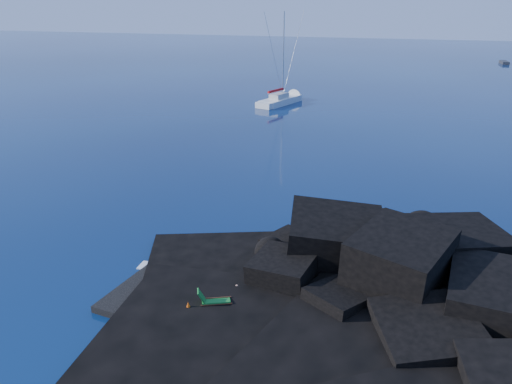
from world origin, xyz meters
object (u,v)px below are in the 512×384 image
Objects in this scene: distant_boat_a at (504,64)px; marker_cone at (188,307)px; deck_chair at (216,297)px; sunbather at (227,287)px; sailboat at (281,104)px.

marker_cone is at bearing -107.57° from distant_boat_a.
distant_boat_a is at bearing 77.24° from marker_cone.
deck_chair is 1.55m from sunbather.
sailboat reaches higher than sunbather.
deck_chair is at bearing -60.89° from sailboat.
distant_boat_a is at bearing 77.26° from sailboat.
marker_cone is (-1.06, -0.78, -0.25)m from deck_chair.
sunbather is 118.29m from distant_boat_a.
marker_cone reaches higher than sunbather.
sailboat is 52.35m from deck_chair.
marker_cone is 120.74m from distant_boat_a.
marker_cone is 0.11× the size of distant_boat_a.
deck_chair is at bearing -107.15° from distant_boat_a.
marker_cone is at bearing -169.46° from deck_chair.
sunbather is (11.30, -49.58, 0.53)m from sailboat.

